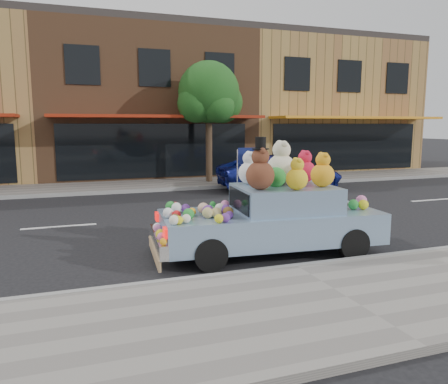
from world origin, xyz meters
name	(u,v)px	position (x,y,z in m)	size (l,w,h in m)	color
ground	(210,216)	(0.00, 0.00, 0.00)	(120.00, 120.00, 0.00)	black
near_sidewalk	(347,300)	(0.00, -6.50, 0.06)	(60.00, 3.00, 0.12)	gray
far_sidewalk	(164,184)	(0.00, 6.50, 0.06)	(60.00, 3.00, 0.12)	gray
near_kerb	(296,268)	(0.00, -5.00, 0.07)	(60.00, 0.12, 0.13)	gray
far_kerb	(172,189)	(0.00, 5.00, 0.07)	(60.00, 0.12, 0.13)	gray
storefront_mid	(142,104)	(0.00, 11.97, 3.64)	(10.00, 9.80, 7.30)	brown
storefront_right	(309,106)	(10.00, 11.97, 3.64)	(10.00, 9.80, 7.30)	#A17F43
street_tree	(209,98)	(2.03, 6.55, 3.69)	(3.00, 2.70, 5.22)	#38281C
car_blue	(280,172)	(4.15, 3.98, 0.69)	(2.28, 4.94, 1.37)	#1B2798
art_car	(272,213)	(0.09, -3.82, 0.81)	(4.61, 2.09, 2.33)	black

